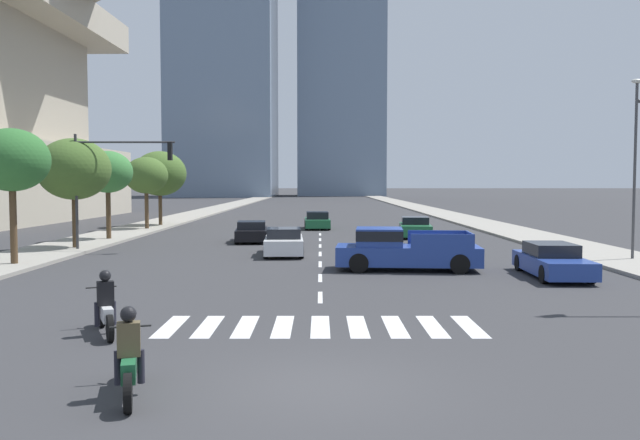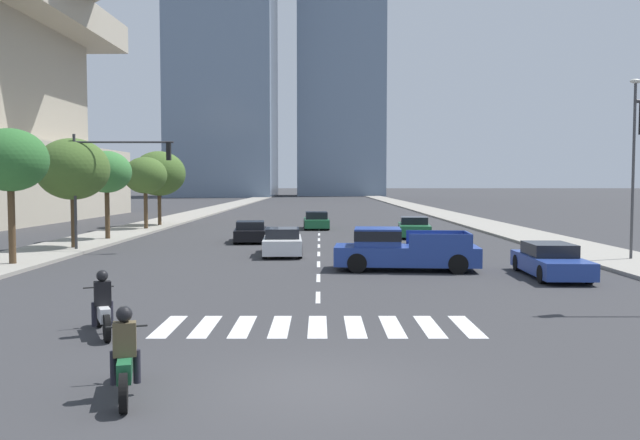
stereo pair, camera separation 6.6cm
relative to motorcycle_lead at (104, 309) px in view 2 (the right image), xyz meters
name	(u,v)px [view 2 (the right image)]	position (x,y,z in m)	size (l,w,h in m)	color
ground_plane	(318,386)	(4.91, -3.81, -0.58)	(800.00, 800.00, 0.00)	#333335
sidewalk_east	(533,236)	(18.30, 26.19, -0.51)	(4.00, 260.00, 0.15)	gray
sidewalk_west	(109,236)	(-8.47, 26.19, -0.51)	(4.00, 260.00, 0.15)	gray
crosswalk_near	(319,326)	(4.91, 0.79, -0.58)	(7.65, 2.46, 0.01)	silver
lane_divider_center	(321,234)	(4.91, 28.79, -0.58)	(0.14, 50.00, 0.01)	silver
motorcycle_lead	(104,309)	(0.00, 0.00, 0.00)	(1.17, 2.09, 1.49)	black
motorcycle_trailing	(127,360)	(1.81, -4.31, 0.00)	(0.87, 2.20, 1.49)	black
pickup_truck	(400,250)	(8.10, 10.93, 0.23)	(5.78, 2.53, 1.67)	navy
sedan_white_0	(284,242)	(3.17, 16.34, 0.03)	(2.01, 4.50, 1.31)	silver
sedan_green_1	(416,228)	(10.97, 26.60, 0.02)	(2.32, 4.70, 1.29)	#1E6038
sedan_green_2	(318,221)	(4.70, 33.98, 0.01)	(1.99, 4.33, 1.29)	#1E6038
sedan_blue_3	(552,261)	(13.47, 9.11, -0.01)	(1.94, 4.80, 1.23)	navy
sedan_black_4	(252,232)	(0.90, 23.29, -0.01)	(2.16, 4.38, 1.22)	black
traffic_signal_far	(114,169)	(-5.38, 17.78, 3.54)	(5.25, 0.28, 5.73)	#333335
street_lamp_east	(636,155)	(18.60, 13.61, 4.06)	(0.50, 0.24, 7.79)	#3F3F42
street_tree_nearest	(12,161)	(-7.67, 11.88, 3.79)	(3.03, 3.03, 5.53)	#4C3823
street_tree_second	(74,169)	(-7.67, 18.57, 3.57)	(3.69, 3.69, 5.58)	#4C3823
street_tree_third	(108,172)	(-7.67, 23.85, 3.50)	(2.92, 2.92, 5.20)	#4C3823
street_tree_fourth	(147,176)	(-7.67, 32.38, 3.40)	(3.11, 3.11, 5.18)	#4C3823
street_tree_fifth	(161,174)	(-7.67, 36.41, 3.60)	(4.12, 4.12, 5.79)	#4C3823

